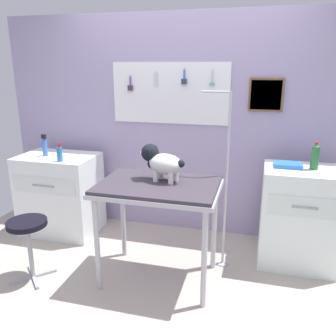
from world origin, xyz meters
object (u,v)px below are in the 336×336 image
(soda_bottle, at_px, (315,157))
(dog, at_px, (161,162))
(spray_bottle_tall, at_px, (45,147))
(grooming_arm, at_px, (225,189))
(stool, at_px, (28,232))
(cabinet_right, at_px, (299,217))
(grooming_table, at_px, (158,194))
(counter_left, at_px, (61,194))

(soda_bottle, bearing_deg, dog, -157.83)
(soda_bottle, bearing_deg, spray_bottle_tall, -179.59)
(grooming_arm, bearing_deg, stool, -157.47)
(dog, height_order, spray_bottle_tall, dog)
(stool, bearing_deg, cabinet_right, 21.29)
(dog, height_order, soda_bottle, dog)
(grooming_arm, relative_size, dog, 3.91)
(grooming_table, distance_m, soda_bottle, 1.39)
(dog, bearing_deg, stool, -160.73)
(grooming_table, height_order, cabinet_right, cabinet_right)
(grooming_arm, height_order, stool, grooming_arm)
(dog, bearing_deg, cabinet_right, 23.07)
(dog, bearing_deg, soda_bottle, 22.17)
(grooming_arm, height_order, spray_bottle_tall, grooming_arm)
(stool, height_order, soda_bottle, soda_bottle)
(counter_left, bearing_deg, soda_bottle, -0.44)
(cabinet_right, height_order, spray_bottle_tall, spray_bottle_tall)
(spray_bottle_tall, distance_m, soda_bottle, 2.65)
(dog, relative_size, soda_bottle, 1.67)
(grooming_table, height_order, soda_bottle, soda_bottle)
(counter_left, distance_m, spray_bottle_tall, 0.54)
(counter_left, distance_m, soda_bottle, 2.61)
(spray_bottle_tall, bearing_deg, counter_left, 19.31)
(grooming_arm, relative_size, counter_left, 1.83)
(dog, relative_size, stool, 0.75)
(dog, xyz_separation_m, cabinet_right, (1.17, 0.50, -0.57))
(cabinet_right, bearing_deg, spray_bottle_tall, -179.75)
(stool, distance_m, soda_bottle, 2.53)
(dog, height_order, stool, dog)
(grooming_table, relative_size, cabinet_right, 1.08)
(counter_left, xyz_separation_m, spray_bottle_tall, (-0.11, -0.04, 0.53))
(cabinet_right, xyz_separation_m, spray_bottle_tall, (-2.58, -0.01, 0.51))
(spray_bottle_tall, bearing_deg, grooming_arm, -6.22)
(grooming_table, relative_size, grooming_arm, 0.62)
(grooming_table, distance_m, stool, 1.15)
(dog, distance_m, spray_bottle_tall, 1.49)
(counter_left, bearing_deg, dog, -22.05)
(cabinet_right, distance_m, stool, 2.39)
(grooming_table, height_order, grooming_arm, grooming_arm)
(counter_left, height_order, soda_bottle, soda_bottle)
(counter_left, height_order, stool, counter_left)
(counter_left, bearing_deg, cabinet_right, -0.64)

